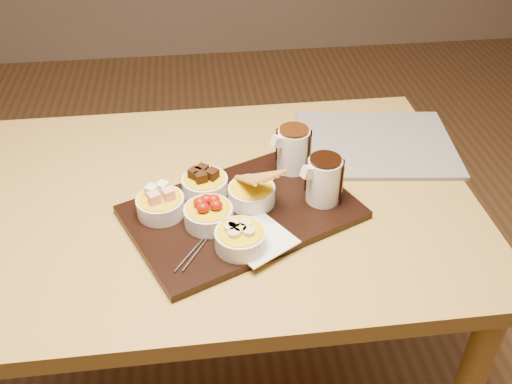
{
  "coord_description": "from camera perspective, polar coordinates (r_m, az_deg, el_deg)",
  "views": [
    {
      "loc": [
        -0.0,
        -1.0,
        1.52
      ],
      "look_at": [
        0.11,
        -0.08,
        0.81
      ],
      "focal_mm": 40.0,
      "sensor_mm": 36.0,
      "label": 1
    }
  ],
  "objects": [
    {
      "name": "bowl_biscotti",
      "position": [
        1.21,
        -0.44,
        -0.28
      ],
      "size": [
        0.1,
        0.1,
        0.04
      ],
      "primitive_type": "cylinder",
      "color": "white",
      "rests_on": "serving_board"
    },
    {
      "name": "newspaper",
      "position": [
        1.46,
        11.86,
        4.75
      ],
      "size": [
        0.42,
        0.35,
        0.01
      ],
      "primitive_type": "cube",
      "rotation": [
        0.0,
        0.0,
        -0.12
      ],
      "color": "beige",
      "rests_on": "dining_table"
    },
    {
      "name": "bowl_marshmallows",
      "position": [
        1.19,
        -9.51,
        -1.36
      ],
      "size": [
        0.1,
        0.1,
        0.04
      ],
      "primitive_type": "cylinder",
      "color": "white",
      "rests_on": "serving_board"
    },
    {
      "name": "bowl_bananas",
      "position": [
        1.1,
        -1.55,
        -4.76
      ],
      "size": [
        0.1,
        0.1,
        0.04
      ],
      "primitive_type": "cylinder",
      "color": "white",
      "rests_on": "serving_board"
    },
    {
      "name": "dining_table",
      "position": [
        1.33,
        -5.15,
        -3.84
      ],
      "size": [
        1.2,
        0.8,
        0.75
      ],
      "color": "#B89444",
      "rests_on": "ground"
    },
    {
      "name": "serving_board",
      "position": [
        1.2,
        -1.42,
        -2.04
      ],
      "size": [
        0.54,
        0.46,
        0.02
      ],
      "primitive_type": "cube",
      "rotation": [
        0.0,
        0.0,
        0.42
      ],
      "color": "black",
      "rests_on": "dining_table"
    },
    {
      "name": "bowl_strawberries",
      "position": [
        1.16,
        -4.76,
        -2.38
      ],
      "size": [
        0.1,
        0.1,
        0.04
      ],
      "primitive_type": "cylinder",
      "color": "white",
      "rests_on": "serving_board"
    },
    {
      "name": "pitcher_milk_chocolate",
      "position": [
        1.29,
        3.74,
        4.2
      ],
      "size": [
        0.1,
        0.1,
        0.1
      ],
      "primitive_type": "cylinder",
      "rotation": [
        0.0,
        0.0,
        0.42
      ],
      "color": "silver",
      "rests_on": "serving_board"
    },
    {
      "name": "bowl_cake",
      "position": [
        1.24,
        -5.12,
        0.63
      ],
      "size": [
        0.1,
        0.1,
        0.04
      ],
      "primitive_type": "cylinder",
      "color": "white",
      "rests_on": "serving_board"
    },
    {
      "name": "pitcher_dark_chocolate",
      "position": [
        1.2,
        6.81,
        1.15
      ],
      "size": [
        0.1,
        0.1,
        0.1
      ],
      "primitive_type": "cylinder",
      "rotation": [
        0.0,
        0.0,
        0.42
      ],
      "color": "silver",
      "rests_on": "serving_board"
    },
    {
      "name": "fondue_skewers",
      "position": [
        1.14,
        -4.59,
        -3.83
      ],
      "size": [
        0.23,
        0.17,
        0.01
      ],
      "primitive_type": null,
      "rotation": [
        0.0,
        0.0,
        -0.59
      ],
      "color": "silver",
      "rests_on": "serving_board"
    },
    {
      "name": "napkin",
      "position": [
        1.12,
        0.24,
        -4.72
      ],
      "size": [
        0.17,
        0.17,
        0.0
      ],
      "primitive_type": "cube",
      "rotation": [
        0.0,
        0.0,
        0.56
      ],
      "color": "white",
      "rests_on": "serving_board"
    }
  ]
}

